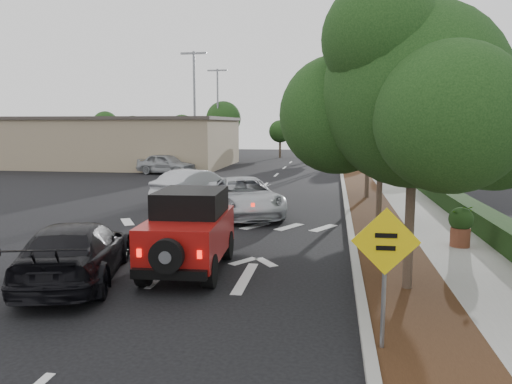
% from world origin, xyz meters
% --- Properties ---
extents(ground, '(120.00, 120.00, 0.00)m').
position_xyz_m(ground, '(0.00, 0.00, 0.00)').
color(ground, black).
rests_on(ground, ground).
extents(curb, '(0.20, 70.00, 0.15)m').
position_xyz_m(curb, '(4.60, 12.00, 0.07)').
color(curb, '#9E9B93').
rests_on(curb, ground).
extents(planting_strip, '(1.80, 70.00, 0.12)m').
position_xyz_m(planting_strip, '(5.60, 12.00, 0.06)').
color(planting_strip, black).
rests_on(planting_strip, ground).
extents(sidewalk, '(2.00, 70.00, 0.12)m').
position_xyz_m(sidewalk, '(7.50, 12.00, 0.06)').
color(sidewalk, gray).
rests_on(sidewalk, ground).
extents(hedge, '(0.80, 70.00, 0.80)m').
position_xyz_m(hedge, '(8.90, 12.00, 0.40)').
color(hedge, black).
rests_on(hedge, ground).
extents(commercial_building, '(22.00, 12.00, 4.00)m').
position_xyz_m(commercial_building, '(-16.00, 30.00, 2.00)').
color(commercial_building, '#9B8A6B').
rests_on(commercial_building, ground).
extents(transmission_tower, '(7.00, 4.00, 28.00)m').
position_xyz_m(transmission_tower, '(6.00, 48.00, 0.00)').
color(transmission_tower, slate).
rests_on(transmission_tower, ground).
extents(street_tree_near, '(3.80, 3.80, 5.92)m').
position_xyz_m(street_tree_near, '(5.60, -0.50, 0.00)').
color(street_tree_near, black).
rests_on(street_tree_near, ground).
extents(street_tree_mid, '(3.20, 3.20, 5.32)m').
position_xyz_m(street_tree_mid, '(5.60, 6.50, 0.00)').
color(street_tree_mid, black).
rests_on(street_tree_mid, ground).
extents(street_tree_far, '(3.40, 3.40, 5.62)m').
position_xyz_m(street_tree_far, '(5.60, 13.00, 0.00)').
color(street_tree_far, black).
rests_on(street_tree_far, ground).
extents(light_pole_a, '(2.00, 0.22, 9.00)m').
position_xyz_m(light_pole_a, '(-6.50, 26.00, 0.00)').
color(light_pole_a, slate).
rests_on(light_pole_a, ground).
extents(light_pole_b, '(2.00, 0.22, 9.00)m').
position_xyz_m(light_pole_b, '(-7.50, 38.00, 0.00)').
color(light_pole_b, slate).
rests_on(light_pole_b, ground).
extents(red_jeep, '(1.90, 3.94, 1.98)m').
position_xyz_m(red_jeep, '(0.53, 0.54, 1.01)').
color(red_jeep, black).
rests_on(red_jeep, ground).
extents(silver_suv_ahead, '(4.31, 5.89, 1.49)m').
position_xyz_m(silver_suv_ahead, '(0.50, 8.05, 0.74)').
color(silver_suv_ahead, '#B9BCC1').
rests_on(silver_suv_ahead, ground).
extents(black_suv_oncoming, '(3.06, 5.09, 1.38)m').
position_xyz_m(black_suv_oncoming, '(-1.80, -0.80, 0.69)').
color(black_suv_oncoming, black).
rests_on(black_suv_oncoming, ground).
extents(silver_sedan_oncoming, '(3.35, 4.80, 1.50)m').
position_xyz_m(silver_sedan_oncoming, '(-2.35, 11.28, 0.75)').
color(silver_sedan_oncoming, '#A9ABB1').
rests_on(silver_sedan_oncoming, ground).
extents(parked_suv, '(4.69, 2.85, 1.49)m').
position_xyz_m(parked_suv, '(-7.92, 23.31, 0.75)').
color(parked_suv, '#94979B').
rests_on(parked_suv, ground).
extents(speed_hump_sign, '(1.05, 0.09, 2.23)m').
position_xyz_m(speed_hump_sign, '(4.80, -3.55, 1.54)').
color(speed_hump_sign, slate).
rests_on(speed_hump_sign, ground).
extents(terracotta_planter, '(0.69, 0.69, 1.20)m').
position_xyz_m(terracotta_planter, '(7.62, 3.49, 0.81)').
color(terracotta_planter, brown).
rests_on(terracotta_planter, ground).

